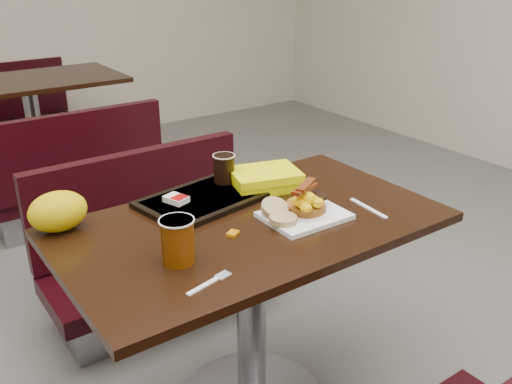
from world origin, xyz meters
TOP-DOWN VIEW (x-y plane):
  - table_near at (0.00, 0.00)m, footprint 1.20×0.70m
  - bench_near_n at (0.00, 0.70)m, footprint 1.00×0.46m
  - table_far at (0.00, 2.60)m, footprint 1.20×0.70m
  - bench_far_s at (0.00, 1.90)m, footprint 1.00×0.46m
  - bench_far_n at (0.00, 3.30)m, footprint 1.00×0.46m
  - platter at (0.15, -0.08)m, footprint 0.26×0.20m
  - pancake_stack at (0.17, -0.06)m, footprint 0.14×0.14m
  - sausage_patty at (0.22, -0.05)m, footprint 0.08×0.08m
  - scrambled_eggs at (0.15, -0.09)m, footprint 0.11×0.10m
  - bacon_strips at (0.16, -0.07)m, footprint 0.17×0.13m
  - muffin_bottom at (0.06, -0.09)m, footprint 0.09×0.09m
  - muffin_top at (0.07, -0.03)m, footprint 0.09×0.09m
  - coffee_cup_near at (-0.31, -0.09)m, footprint 0.10×0.10m
  - fork at (-0.32, -0.24)m, footprint 0.15×0.06m
  - knife at (0.37, -0.15)m, footprint 0.03×0.17m
  - condiment_syrup at (-0.10, -0.05)m, footprint 0.05×0.04m
  - condiment_ketchup at (-0.09, 0.11)m, footprint 0.04×0.03m
  - tray at (-0.06, 0.21)m, footprint 0.43×0.34m
  - hashbrown_sleeve_left at (-0.14, 0.23)m, footprint 0.08×0.09m
  - coffee_cup_far at (0.08, 0.28)m, footprint 0.08×0.08m
  - clamshell at (0.20, 0.20)m, footprint 0.28×0.24m
  - paper_bag at (-0.51, 0.28)m, footprint 0.19×0.15m

SIDE VIEW (x-z plane):
  - bench_near_n at x=0.00m, z-range 0.00..0.72m
  - bench_far_s at x=0.00m, z-range 0.00..0.72m
  - bench_far_n at x=0.00m, z-range 0.00..0.72m
  - table_near at x=0.00m, z-range 0.00..0.75m
  - table_far at x=0.00m, z-range 0.00..0.75m
  - knife at x=0.37m, z-range 0.75..0.75m
  - fork at x=-0.32m, z-range 0.75..0.75m
  - condiment_ketchup at x=-0.09m, z-range 0.75..0.76m
  - condiment_syrup at x=-0.10m, z-range 0.75..0.76m
  - platter at x=0.15m, z-range 0.75..0.77m
  - tray at x=-0.06m, z-range 0.75..0.77m
  - muffin_bottom at x=0.06m, z-range 0.77..0.78m
  - hashbrown_sleeve_left at x=-0.14m, z-range 0.77..0.79m
  - pancake_stack at x=0.17m, z-range 0.77..0.79m
  - clamshell at x=0.20m, z-range 0.75..0.81m
  - muffin_top at x=0.07m, z-range 0.76..0.81m
  - sausage_patty at x=0.22m, z-range 0.79..0.80m
  - paper_bag at x=-0.51m, z-range 0.75..0.87m
  - coffee_cup_near at x=-0.31m, z-range 0.75..0.88m
  - scrambled_eggs at x=0.15m, z-range 0.79..0.84m
  - coffee_cup_far at x=0.08m, z-range 0.77..0.87m
  - bacon_strips at x=0.16m, z-range 0.84..0.85m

